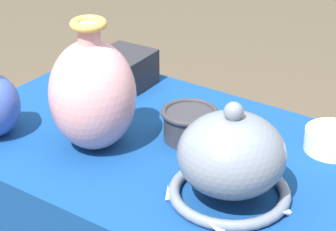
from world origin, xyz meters
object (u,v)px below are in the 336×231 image
object	(u,v)px
vase_dome_bell	(231,160)
cup_wide_charcoal	(189,123)
vase_tall_bulbous	(92,94)
pot_squat_porcelain	(333,140)
mosaic_tile_box	(124,70)

from	to	relation	value
vase_dome_bell	cup_wide_charcoal	xyz separation A→B (m)	(-0.19, 0.14, -0.04)
vase_tall_bulbous	vase_dome_bell	distance (m)	0.34
vase_dome_bell	cup_wide_charcoal	bearing A→B (deg)	142.10
vase_tall_bulbous	pot_squat_porcelain	world-z (taller)	vase_tall_bulbous
pot_squat_porcelain	cup_wide_charcoal	distance (m)	0.31
vase_tall_bulbous	cup_wide_charcoal	bearing A→B (deg)	42.57
vase_dome_bell	pot_squat_porcelain	world-z (taller)	vase_dome_bell
vase_tall_bulbous	mosaic_tile_box	bearing A→B (deg)	116.49
vase_tall_bulbous	vase_dome_bell	size ratio (longest dim) A/B	1.17
pot_squat_porcelain	vase_dome_bell	bearing A→B (deg)	-108.30
mosaic_tile_box	pot_squat_porcelain	bearing A→B (deg)	-3.11
vase_dome_bell	pot_squat_porcelain	size ratio (longest dim) A/B	2.02
pot_squat_porcelain	cup_wide_charcoal	xyz separation A→B (m)	(-0.28, -0.14, 0.02)
mosaic_tile_box	cup_wide_charcoal	world-z (taller)	mosaic_tile_box
pot_squat_porcelain	cup_wide_charcoal	world-z (taller)	cup_wide_charcoal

